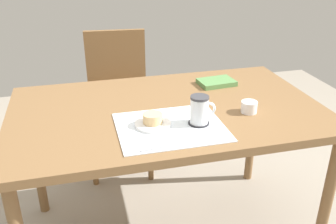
{
  "coord_description": "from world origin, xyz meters",
  "views": [
    {
      "loc": [
        -0.37,
        -1.47,
        1.44
      ],
      "look_at": [
        -0.03,
        -0.15,
        0.79
      ],
      "focal_mm": 40.0,
      "sensor_mm": 36.0,
      "label": 1
    }
  ],
  "objects_px": {
    "wooden_chair": "(118,95)",
    "pastry": "(153,118)",
    "sugar_bowl": "(249,107)",
    "dining_table": "(167,122)",
    "small_book": "(216,82)",
    "pastry_plate": "(153,124)",
    "coffee_mug": "(200,110)"
  },
  "relations": [
    {
      "from": "pastry_plate",
      "to": "coffee_mug",
      "type": "relative_size",
      "value": 1.27
    },
    {
      "from": "coffee_mug",
      "to": "small_book",
      "type": "relative_size",
      "value": 0.64
    },
    {
      "from": "wooden_chair",
      "to": "coffee_mug",
      "type": "relative_size",
      "value": 7.77
    },
    {
      "from": "coffee_mug",
      "to": "small_book",
      "type": "distance_m",
      "value": 0.47
    },
    {
      "from": "small_book",
      "to": "pastry_plate",
      "type": "bearing_deg",
      "value": -143.77
    },
    {
      "from": "pastry",
      "to": "coffee_mug",
      "type": "relative_size",
      "value": 0.68
    },
    {
      "from": "pastry_plate",
      "to": "sugar_bowl",
      "type": "distance_m",
      "value": 0.43
    },
    {
      "from": "dining_table",
      "to": "small_book",
      "type": "relative_size",
      "value": 7.7
    },
    {
      "from": "pastry_plate",
      "to": "pastry",
      "type": "distance_m",
      "value": 0.03
    },
    {
      "from": "pastry_plate",
      "to": "sugar_bowl",
      "type": "xyz_separation_m",
      "value": [
        0.43,
        0.03,
        0.02
      ]
    },
    {
      "from": "dining_table",
      "to": "pastry",
      "type": "distance_m",
      "value": 0.22
    },
    {
      "from": "pastry_plate",
      "to": "small_book",
      "type": "height_order",
      "value": "small_book"
    },
    {
      "from": "wooden_chair",
      "to": "coffee_mug",
      "type": "height_order",
      "value": "wooden_chair"
    },
    {
      "from": "dining_table",
      "to": "small_book",
      "type": "xyz_separation_m",
      "value": [
        0.32,
        0.21,
        0.08
      ]
    },
    {
      "from": "pastry_plate",
      "to": "small_book",
      "type": "distance_m",
      "value": 0.56
    },
    {
      "from": "pastry_plate",
      "to": "sugar_bowl",
      "type": "height_order",
      "value": "sugar_bowl"
    },
    {
      "from": "dining_table",
      "to": "wooden_chair",
      "type": "height_order",
      "value": "wooden_chair"
    },
    {
      "from": "coffee_mug",
      "to": "small_book",
      "type": "xyz_separation_m",
      "value": [
        0.23,
        0.41,
        -0.05
      ]
    },
    {
      "from": "wooden_chair",
      "to": "coffee_mug",
      "type": "bearing_deg",
      "value": 108.13
    },
    {
      "from": "sugar_bowl",
      "to": "pastry_plate",
      "type": "bearing_deg",
      "value": -176.61
    },
    {
      "from": "dining_table",
      "to": "wooden_chair",
      "type": "distance_m",
      "value": 0.81
    },
    {
      "from": "pastry",
      "to": "sugar_bowl",
      "type": "xyz_separation_m",
      "value": [
        0.43,
        0.03,
        -0.01
      ]
    },
    {
      "from": "pastry_plate",
      "to": "coffee_mug",
      "type": "distance_m",
      "value": 0.2
    },
    {
      "from": "dining_table",
      "to": "sugar_bowl",
      "type": "distance_m",
      "value": 0.37
    },
    {
      "from": "dining_table",
      "to": "pastry_plate",
      "type": "distance_m",
      "value": 0.21
    },
    {
      "from": "wooden_chair",
      "to": "pastry",
      "type": "distance_m",
      "value": 0.98
    },
    {
      "from": "pastry_plate",
      "to": "pastry",
      "type": "relative_size",
      "value": 1.86
    },
    {
      "from": "pastry_plate",
      "to": "small_book",
      "type": "xyz_separation_m",
      "value": [
        0.42,
        0.37,
        0.0
      ]
    },
    {
      "from": "coffee_mug",
      "to": "sugar_bowl",
      "type": "xyz_separation_m",
      "value": [
        0.25,
        0.06,
        -0.04
      ]
    },
    {
      "from": "pastry",
      "to": "sugar_bowl",
      "type": "bearing_deg",
      "value": 3.39
    },
    {
      "from": "wooden_chair",
      "to": "pastry",
      "type": "relative_size",
      "value": 11.35
    },
    {
      "from": "pastry_plate",
      "to": "dining_table",
      "type": "bearing_deg",
      "value": 58.33
    }
  ]
}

